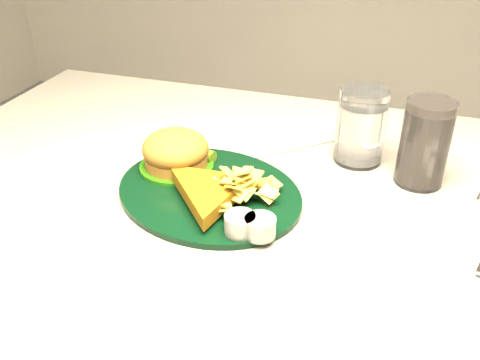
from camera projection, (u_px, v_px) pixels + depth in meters
The scene contains 6 objects.
dinner_plate at pixel (208, 176), 0.76m from camera, with size 0.29×0.24×0.06m, color black, non-canonical shape.
water_glass at pixel (361, 126), 0.83m from camera, with size 0.08×0.08×0.12m, color white.
cola_glass at pixel (425, 143), 0.77m from camera, with size 0.07×0.07×0.13m, color black.
spoon at pixel (178, 175), 0.81m from camera, with size 0.04×0.14×0.01m, color silver, non-canonical shape.
ramekin at pixel (196, 133), 0.92m from camera, with size 0.04×0.04×0.03m, color white.
wrapped_straw at pixel (306, 145), 0.90m from camera, with size 0.21×0.07×0.01m, color white, non-canonical shape.
Camera 1 is at (0.16, -0.62, 1.17)m, focal length 40.00 mm.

